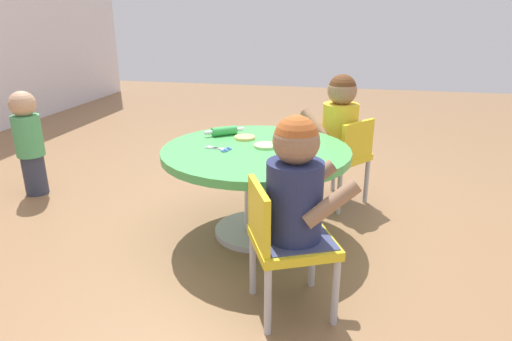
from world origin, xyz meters
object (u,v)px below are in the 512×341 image
at_px(craft_table, 256,168).
at_px(craft_scissors, 222,149).
at_px(child_chair_left, 284,241).
at_px(child_chair_right, 343,156).
at_px(toddler_standing, 29,140).
at_px(rolling_pin, 224,131).
at_px(seated_child_left, 296,185).
at_px(seated_child_right, 340,118).

distance_m(craft_table, craft_scissors, 0.20).
bearing_deg(child_chair_left, child_chair_right, -9.21).
bearing_deg(toddler_standing, rolling_pin, -91.76).
relative_size(seated_child_left, toddler_standing, 0.76).
bearing_deg(child_chair_right, toddler_standing, 97.59).
bearing_deg(seated_child_right, seated_child_left, 174.26).
bearing_deg(child_chair_right, child_chair_left, 170.79).
height_order(child_chair_right, seated_child_right, seated_child_right).
height_order(seated_child_left, seated_child_right, same).
bearing_deg(seated_child_right, craft_scissors, 136.65).
relative_size(craft_table, craft_scissors, 6.78).
xyz_separation_m(child_chair_right, seated_child_right, (0.02, 0.03, 0.23)).
distance_m(seated_child_right, toddler_standing, 1.94).
distance_m(craft_table, toddler_standing, 1.54).
bearing_deg(child_chair_right, rolling_pin, 114.75).
xyz_separation_m(child_chair_left, seated_child_right, (1.14, -0.15, 0.23)).
height_order(child_chair_left, child_chair_right, same).
height_order(seated_child_right, craft_scissors, seated_child_right).
xyz_separation_m(seated_child_right, toddler_standing, (-0.28, 1.91, -0.17)).
relative_size(craft_table, rolling_pin, 4.79).
bearing_deg(rolling_pin, craft_scissors, -166.89).
height_order(rolling_pin, craft_scissors, rolling_pin).
xyz_separation_m(craft_table, rolling_pin, (0.20, 0.22, 0.13)).
xyz_separation_m(craft_table, seated_child_right, (0.53, -0.39, 0.16)).
distance_m(child_chair_left, child_chair_right, 1.13).
xyz_separation_m(craft_table, child_chair_left, (-0.61, -0.24, -0.07)).
bearing_deg(rolling_pin, seated_child_right, -62.36).
height_order(craft_table, seated_child_left, seated_child_left).
xyz_separation_m(child_chair_left, toddler_standing, (0.86, 1.77, 0.05)).
xyz_separation_m(child_chair_right, rolling_pin, (-0.30, 0.65, 0.20)).
distance_m(seated_child_left, child_chair_right, 1.13).
xyz_separation_m(seated_child_right, rolling_pin, (-0.32, 0.62, -0.03)).
bearing_deg(child_chair_left, seated_child_right, -7.45).
relative_size(child_chair_right, craft_scissors, 3.80).
relative_size(rolling_pin, craft_scissors, 1.41).
distance_m(seated_child_left, rolling_pin, 0.95).
xyz_separation_m(seated_child_left, child_chair_right, (1.10, -0.14, -0.23)).
xyz_separation_m(craft_table, toddler_standing, (0.24, 1.52, -0.01)).
bearing_deg(craft_scissors, rolling_pin, 13.11).
height_order(craft_table, child_chair_right, child_chair_right).
relative_size(toddler_standing, craft_scissors, 4.77).
bearing_deg(seated_child_left, craft_scissors, 39.61).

